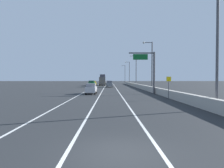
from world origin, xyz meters
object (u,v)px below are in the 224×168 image
object	(u,v)px
car_gray_4	(110,84)
lamp_post_right_near	(215,41)
lamp_post_right_fifth	(125,73)
overhead_sign_gantry	(150,67)
lamp_post_right_second	(151,63)
car_white_5	(109,83)
box_truck	(102,80)
car_black_0	(103,82)
car_yellow_1	(94,83)
car_silver_2	(91,89)
lamp_post_right_third	(135,69)
lamp_post_right_fourth	(129,71)
car_green_3	(92,84)
speed_advisory_sign	(169,86)

from	to	relation	value
car_gray_4	lamp_post_right_near	bearing A→B (deg)	-79.10
lamp_post_right_fifth	overhead_sign_gantry	bearing A→B (deg)	-91.15
lamp_post_right_second	lamp_post_right_fifth	xyz separation A→B (m)	(0.11, 77.60, 0.00)
car_white_5	box_truck	size ratio (longest dim) A/B	0.52
car_black_0	car_yellow_1	distance (m)	18.22
overhead_sign_gantry	lamp_post_right_near	size ratio (longest dim) A/B	0.71
lamp_post_right_near	car_silver_2	bearing A→B (deg)	123.66
lamp_post_right_third	car_silver_2	world-z (taller)	lamp_post_right_third
lamp_post_right_fourth	box_truck	xyz separation A→B (m)	(-11.81, -12.67, -4.02)
car_black_0	car_gray_4	xyz separation A→B (m)	(3.01, -28.14, -0.03)
lamp_post_right_second	lamp_post_right_fourth	size ratio (longest dim) A/B	1.00
lamp_post_right_second	car_black_0	world-z (taller)	lamp_post_right_second
lamp_post_right_near	car_black_0	distance (m)	76.98
lamp_post_right_second	box_truck	xyz separation A→B (m)	(-11.63, 39.06, -4.02)
lamp_post_right_fourth	car_white_5	distance (m)	14.87
lamp_post_right_near	car_green_3	bearing A→B (deg)	106.73
car_green_3	car_white_5	bearing A→B (deg)	71.89
lamp_post_right_near	car_yellow_1	xyz separation A→B (m)	(-15.05, 57.85, -5.12)
overhead_sign_gantry	lamp_post_right_second	bearing A→B (deg)	77.41
lamp_post_right_fifth	car_yellow_1	size ratio (longest dim) A/B	2.52
lamp_post_right_fifth	car_green_3	xyz separation A→B (m)	(-14.84, -53.18, -5.02)
overhead_sign_gantry	car_white_5	size ratio (longest dim) A/B	1.60
lamp_post_right_second	lamp_post_right_fifth	distance (m)	77.60
car_black_0	lamp_post_right_second	bearing A→B (deg)	-76.70
lamp_post_right_third	car_black_0	xyz separation A→B (m)	(-11.78, 24.11, -5.01)
lamp_post_right_near	box_truck	bearing A→B (deg)	100.48
lamp_post_right_near	lamp_post_right_second	size ratio (longest dim) A/B	1.00
car_white_5	lamp_post_right_third	bearing A→B (deg)	-59.44
car_black_0	car_silver_2	distance (m)	57.14
car_black_0	lamp_post_right_near	bearing A→B (deg)	-80.86
lamp_post_right_fourth	car_silver_2	size ratio (longest dim) A/B	2.38
speed_advisory_sign	lamp_post_right_third	world-z (taller)	lamp_post_right_third
lamp_post_right_fifth	car_gray_4	xyz separation A→B (m)	(-8.91, -55.76, -5.03)
car_black_0	car_yellow_1	size ratio (longest dim) A/B	1.04
lamp_post_right_second	speed_advisory_sign	bearing A→B (deg)	-93.82
lamp_post_right_third	box_truck	world-z (taller)	lamp_post_right_third
overhead_sign_gantry	car_silver_2	size ratio (longest dim) A/B	1.68
overhead_sign_gantry	lamp_post_right_fourth	xyz separation A→B (m)	(1.78, 58.87, 1.34)
overhead_sign_gantry	car_gray_4	xyz separation A→B (m)	(-7.21, 28.98, -3.70)
lamp_post_right_near	car_white_5	size ratio (longest dim) A/B	2.26
overhead_sign_gantry	lamp_post_right_second	world-z (taller)	lamp_post_right_second
overhead_sign_gantry	car_black_0	world-z (taller)	overhead_sign_gantry
lamp_post_right_near	car_green_3	world-z (taller)	lamp_post_right_near
speed_advisory_sign	lamp_post_right_second	xyz separation A→B (m)	(1.15, 17.28, 4.30)
car_yellow_1	car_gray_4	world-z (taller)	car_gray_4
car_silver_2	box_truck	bearing A→B (deg)	89.45
overhead_sign_gantry	car_yellow_1	size ratio (longest dim) A/B	1.78
car_yellow_1	car_silver_2	size ratio (longest dim) A/B	0.95
lamp_post_right_second	car_white_5	world-z (taller)	lamp_post_right_second
car_yellow_1	lamp_post_right_third	bearing A→B (deg)	-22.69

